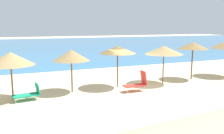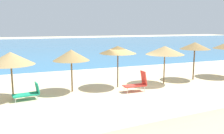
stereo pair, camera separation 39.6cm
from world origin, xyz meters
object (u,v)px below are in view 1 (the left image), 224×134
at_px(beach_umbrella_7, 193,46).
at_px(lounge_chair_1, 138,83).
at_px(beach_umbrella_3, 10,59).
at_px(beach_umbrella_6, 164,50).
at_px(beach_umbrella_4, 71,55).
at_px(beach_umbrella_5, 118,50).
at_px(lounge_chair_3, 29,93).

distance_m(beach_umbrella_7, lounge_chair_1, 5.92).
distance_m(beach_umbrella_3, beach_umbrella_6, 9.65).
distance_m(beach_umbrella_3, beach_umbrella_4, 3.34).
bearing_deg(lounge_chair_1, beach_umbrella_5, 28.61).
height_order(beach_umbrella_3, beach_umbrella_4, beach_umbrella_3).
distance_m(beach_umbrella_3, lounge_chair_1, 7.35).
xyz_separation_m(beach_umbrella_6, lounge_chair_1, (-2.59, -1.10, -1.80)).
bearing_deg(lounge_chair_1, lounge_chair_3, 84.35).
bearing_deg(lounge_chair_3, beach_umbrella_5, -90.78).
height_order(beach_umbrella_6, lounge_chair_1, beach_umbrella_6).
height_order(lounge_chair_1, lounge_chair_3, lounge_chair_1).
distance_m(beach_umbrella_4, lounge_chair_1, 4.33).
distance_m(beach_umbrella_3, lounge_chair_3, 2.08).
xyz_separation_m(beach_umbrella_4, beach_umbrella_6, (6.32, -0.29, 0.09)).
distance_m(beach_umbrella_6, beach_umbrella_7, 2.82).
distance_m(beach_umbrella_3, beach_umbrella_7, 12.45).
relative_size(lounge_chair_1, lounge_chair_3, 0.97).
distance_m(beach_umbrella_4, beach_umbrella_7, 9.12).
distance_m(beach_umbrella_6, lounge_chair_3, 9.07).
relative_size(beach_umbrella_3, beach_umbrella_4, 1.01).
relative_size(beach_umbrella_3, beach_umbrella_6, 0.99).
bearing_deg(beach_umbrella_4, beach_umbrella_3, -175.05).
xyz_separation_m(beach_umbrella_5, beach_umbrella_7, (6.12, 0.07, 0.06)).
bearing_deg(beach_umbrella_7, lounge_chair_3, -176.15).
relative_size(beach_umbrella_7, lounge_chair_1, 1.97).
relative_size(beach_umbrella_4, lounge_chair_1, 1.81).
distance_m(beach_umbrella_4, beach_umbrella_6, 6.33).
height_order(beach_umbrella_4, beach_umbrella_7, beach_umbrella_7).
distance_m(beach_umbrella_7, lounge_chair_3, 11.86).
relative_size(beach_umbrella_5, beach_umbrella_6, 1.03).
bearing_deg(beach_umbrella_5, beach_umbrella_3, -177.49).
xyz_separation_m(beach_umbrella_3, beach_umbrella_5, (6.32, 0.28, 0.21)).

